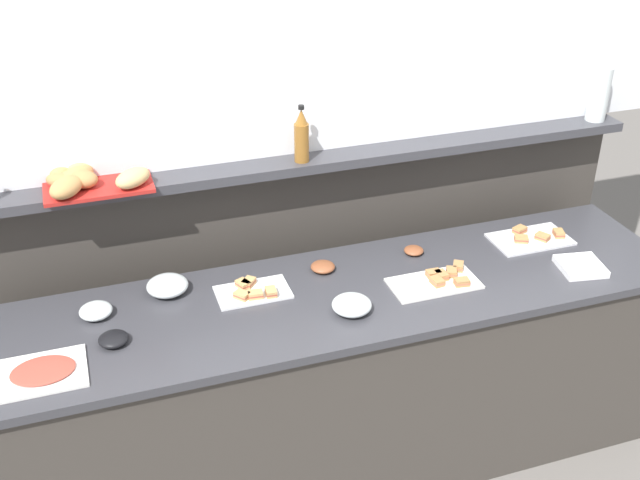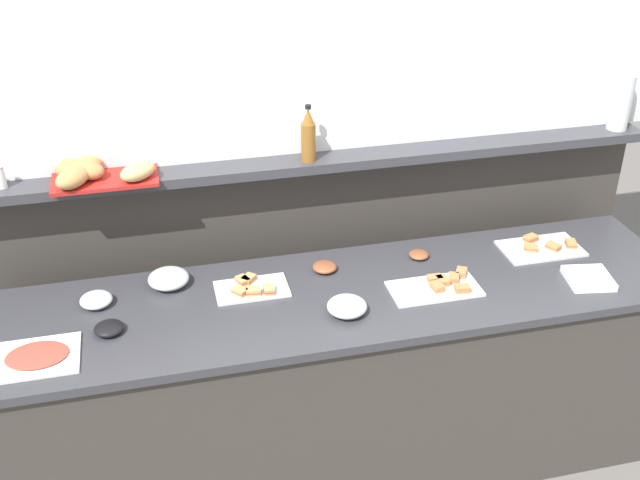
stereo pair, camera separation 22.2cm
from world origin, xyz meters
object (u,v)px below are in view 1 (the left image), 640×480
at_px(glass_bowl_small, 167,286).
at_px(condiment_bowl_cream, 323,267).
at_px(condiment_bowl_teal, 114,339).
at_px(bread_basket, 84,179).
at_px(sandwich_platter_front, 532,238).
at_px(napkin_stack, 581,266).
at_px(condiment_bowl_dark, 414,250).
at_px(cold_cuts_platter, 43,372).
at_px(sandwich_platter_rear, 253,291).
at_px(water_carafe, 599,94).
at_px(glass_bowl_large, 96,311).
at_px(sandwich_platter_side, 439,280).
at_px(vinegar_bottle_amber, 302,137).
at_px(glass_bowl_medium, 352,305).

distance_m(glass_bowl_small, condiment_bowl_cream, 0.62).
distance_m(condiment_bowl_teal, bread_basket, 0.63).
relative_size(sandwich_platter_front, napkin_stack, 1.99).
height_order(glass_bowl_small, napkin_stack, glass_bowl_small).
relative_size(sandwich_platter_front, condiment_bowl_teal, 3.18).
relative_size(condiment_bowl_dark, napkin_stack, 0.48).
xyz_separation_m(cold_cuts_platter, bread_basket, (0.23, 0.58, 0.41)).
xyz_separation_m(sandwich_platter_rear, water_carafe, (1.72, 0.34, 0.50)).
xyz_separation_m(glass_bowl_large, bread_basket, (0.04, 0.29, 0.40)).
xyz_separation_m(glass_bowl_large, water_carafe, (2.30, 0.30, 0.49)).
xyz_separation_m(sandwich_platter_front, sandwich_platter_rear, (-1.25, -0.03, 0.00)).
height_order(sandwich_platter_side, condiment_bowl_teal, condiment_bowl_teal).
distance_m(cold_cuts_platter, condiment_bowl_teal, 0.26).
bearing_deg(sandwich_platter_front, cold_cuts_platter, -172.29).
distance_m(sandwich_platter_rear, water_carafe, 1.82).
xyz_separation_m(sandwich_platter_side, glass_bowl_small, (-1.02, 0.27, 0.02)).
distance_m(sandwich_platter_rear, vinegar_bottle_amber, 0.65).
height_order(glass_bowl_large, condiment_bowl_dark, glass_bowl_large).
relative_size(cold_cuts_platter, condiment_bowl_teal, 2.65).
distance_m(sandwich_platter_side, cold_cuts_platter, 1.49).
distance_m(cold_cuts_platter, water_carafe, 2.61).
distance_m(vinegar_bottle_amber, bread_basket, 0.85).
height_order(sandwich_platter_rear, bread_basket, bread_basket).
relative_size(glass_bowl_medium, condiment_bowl_teal, 1.41).
bearing_deg(napkin_stack, vinegar_bottle_amber, 150.75).
height_order(condiment_bowl_teal, condiment_bowl_cream, condiment_bowl_teal).
xyz_separation_m(glass_bowl_small, water_carafe, (2.02, 0.22, 0.48)).
xyz_separation_m(cold_cuts_platter, vinegar_bottle_amber, (1.08, 0.56, 0.48)).
bearing_deg(napkin_stack, glass_bowl_large, 171.41).
bearing_deg(condiment_bowl_dark, sandwich_platter_side, -90.57).
bearing_deg(water_carafe, vinegar_bottle_amber, -179.15).
bearing_deg(bread_basket, condiment_bowl_cream, -16.36).
xyz_separation_m(condiment_bowl_dark, napkin_stack, (0.59, -0.33, -0.00)).
distance_m(glass_bowl_medium, napkin_stack, 0.99).
bearing_deg(sandwich_platter_rear, bread_basket, 149.05).
bearing_deg(sandwich_platter_side, napkin_stack, -8.65).
bearing_deg(vinegar_bottle_amber, glass_bowl_medium, -88.11).
distance_m(condiment_bowl_teal, napkin_stack, 1.85).
xyz_separation_m(sandwich_platter_front, glass_bowl_small, (-1.56, 0.09, 0.02)).
bearing_deg(sandwich_platter_rear, condiment_bowl_cream, 13.70).
relative_size(glass_bowl_medium, vinegar_bottle_amber, 0.63).
xyz_separation_m(sandwich_platter_rear, cold_cuts_platter, (-0.78, -0.25, -0.00)).
distance_m(glass_bowl_large, condiment_bowl_teal, 0.19).
distance_m(sandwich_platter_front, condiment_bowl_teal, 1.80).
distance_m(condiment_bowl_cream, bread_basket, 0.98).
bearing_deg(glass_bowl_large, cold_cuts_platter, -123.97).
bearing_deg(sandwich_platter_rear, condiment_bowl_teal, -164.31).
height_order(condiment_bowl_teal, water_carafe, water_carafe).
height_order(sandwich_platter_side, condiment_bowl_dark, sandwich_platter_side).
bearing_deg(sandwich_platter_side, condiment_bowl_cream, 149.89).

